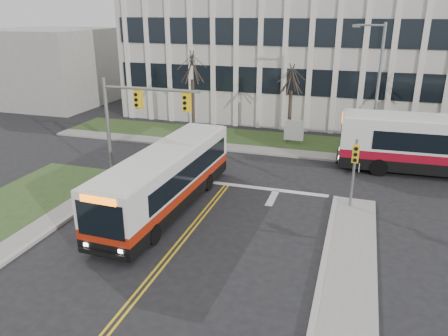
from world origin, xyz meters
TOP-DOWN VIEW (x-y plane):
  - ground at (0.00, 0.00)m, footprint 120.00×120.00m
  - sidewalk_cross at (5.00, 15.20)m, footprint 44.00×1.60m
  - building_lawn at (5.00, 18.00)m, footprint 44.00×5.00m
  - office_building at (5.00, 30.00)m, footprint 40.00×16.00m
  - building_annex at (-26.00, 26.00)m, footprint 12.00×12.00m
  - mast_arm_signal at (-5.62, 7.16)m, footprint 6.11×0.38m
  - signal_pole_near at (7.20, 6.90)m, footprint 0.34×0.39m
  - signal_pole_far at (7.20, 15.40)m, footprint 0.34×0.39m
  - streetlight at (8.03, 16.20)m, footprint 2.15×0.25m
  - directory_sign at (2.50, 17.50)m, footprint 1.50×0.12m
  - tree_left at (-6.00, 18.00)m, footprint 1.80×1.80m
  - tree_mid at (2.00, 18.20)m, footprint 1.80×1.80m
  - bus_main at (-2.10, 4.14)m, footprint 2.95×11.81m

SIDE VIEW (x-z plane):
  - ground at x=0.00m, z-range 0.00..0.00m
  - building_lawn at x=5.00m, z-range 0.00..0.12m
  - sidewalk_cross at x=5.00m, z-range 0.00..0.14m
  - directory_sign at x=2.50m, z-range 0.17..2.17m
  - bus_main at x=-2.10m, z-range 0.00..3.13m
  - signal_pole_near at x=7.20m, z-range 0.60..4.40m
  - signal_pole_far at x=7.20m, z-range 0.60..4.40m
  - building_annex at x=-26.00m, z-range 0.00..8.00m
  - mast_arm_signal at x=-5.62m, z-range 1.16..7.36m
  - tree_mid at x=2.00m, z-range 1.47..8.29m
  - streetlight at x=8.03m, z-range 0.59..9.79m
  - tree_left at x=-6.00m, z-range 1.66..9.36m
  - office_building at x=5.00m, z-range 0.00..12.00m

